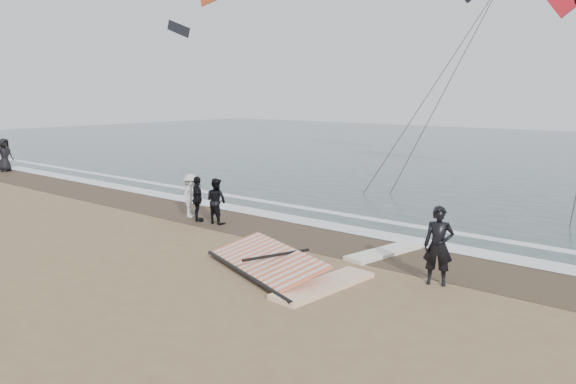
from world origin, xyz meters
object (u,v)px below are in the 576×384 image
(board_cream, at_px, (384,252))
(sail_rig, at_px, (269,261))
(man_main, at_px, (438,246))
(board_white, at_px, (324,285))

(board_cream, height_order, sail_rig, sail_rig)
(man_main, xyz_separation_m, sail_rig, (-3.67, -1.58, -0.71))
(board_cream, xyz_separation_m, sail_rig, (-1.53, -2.92, 0.14))
(man_main, xyz_separation_m, board_white, (-1.82, -1.84, -0.85))
(man_main, bearing_deg, board_cream, 128.22)
(man_main, relative_size, board_cream, 0.73)
(board_white, height_order, sail_rig, sail_rig)
(board_cream, distance_m, sail_rig, 3.30)
(man_main, distance_m, board_cream, 2.67)
(board_cream, bearing_deg, sail_rig, -107.06)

